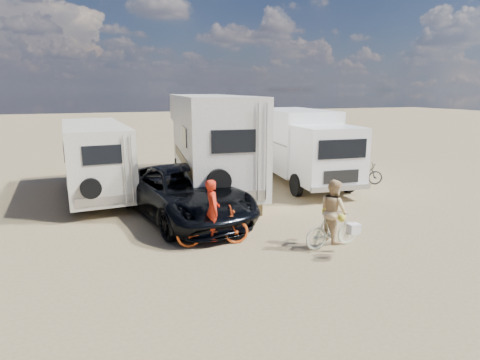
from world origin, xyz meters
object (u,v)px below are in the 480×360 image
object	(u,v)px
rider_woman	(333,217)
crate	(256,209)
bike_woman	(333,230)
bike_parked	(362,174)
rv_main	(210,143)
cooler	(213,200)
box_truck	(302,147)
rv_left	(96,161)
dark_suv	(184,193)
bike_man	(213,227)
rider_man	(213,216)

from	to	relation	value
rider_woman	crate	distance (m)	3.57
bike_woman	bike_parked	bearing A→B (deg)	-44.65
rv_main	crate	distance (m)	4.54
bike_woman	cooler	xyz separation A→B (m)	(-1.86, 4.83, -0.27)
rider_woman	bike_parked	distance (m)	7.92
box_truck	rider_woman	world-z (taller)	box_truck
rv_left	rider_woman	distance (m)	9.68
rider_woman	crate	world-z (taller)	rider_woman
rv_main	bike_parked	distance (m)	6.87
rv_main	dark_suv	distance (m)	4.35
rv_main	dark_suv	bearing A→B (deg)	-111.12
rv_main	rider_woman	world-z (taller)	rv_main
bike_man	bike_woman	world-z (taller)	bike_man
bike_man	cooler	size ratio (longest dim) A/B	3.56
bike_man	crate	distance (m)	3.10
bike_man	crate	bearing A→B (deg)	-37.31
rv_main	bike_woman	size ratio (longest dim) A/B	5.50
rv_left	dark_suv	bearing A→B (deg)	-59.44
rv_left	rider_man	bearing A→B (deg)	-70.22
bike_man	rider_man	distance (m)	0.31
cooler	bike_woman	bearing A→B (deg)	-92.89
bike_parked	cooler	distance (m)	7.25
box_truck	bike_woman	distance (m)	7.70
bike_man	bike_woman	size ratio (longest dim) A/B	1.19
cooler	bike_man	bearing A→B (deg)	-130.70
dark_suv	crate	bearing A→B (deg)	-22.32
cooler	crate	xyz separation A→B (m)	(1.07, -1.41, -0.03)
bike_woman	rider_man	xyz separation A→B (m)	(-2.95, 1.22, 0.33)
rv_main	cooler	size ratio (longest dim) A/B	16.50
box_truck	bike_man	xyz separation A→B (m)	(-5.87, -5.82, -1.10)
rider_woman	cooler	bearing A→B (deg)	18.62
bike_man	rider_man	bearing A→B (deg)	-96.88
rv_main	box_truck	xyz separation A→B (m)	(4.10, -0.55, -0.33)
box_truck	dark_suv	bearing A→B (deg)	-147.41
crate	rider_woman	bearing A→B (deg)	-76.96
dark_suv	bike_parked	size ratio (longest dim) A/B	3.32
box_truck	dark_suv	world-z (taller)	box_truck
dark_suv	rider_man	world-z (taller)	dark_suv
box_truck	bike_woman	size ratio (longest dim) A/B	4.28
dark_suv	rider_woman	world-z (taller)	dark_suv
rv_main	crate	world-z (taller)	rv_main
rv_main	box_truck	distance (m)	4.15
bike_parked	cooler	xyz separation A→B (m)	(-7.18, -1.03, -0.26)
box_truck	crate	size ratio (longest dim) A/B	14.90
bike_woman	crate	distance (m)	3.52
box_truck	dark_suv	xyz separation A→B (m)	(-6.05, -3.18, -0.78)
dark_suv	rider_woman	xyz separation A→B (m)	(3.13, -3.86, -0.00)
rv_main	rider_man	world-z (taller)	rv_main
box_truck	rider_woman	distance (m)	7.66
dark_suv	crate	xyz separation A→B (m)	(2.34, -0.44, -0.65)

